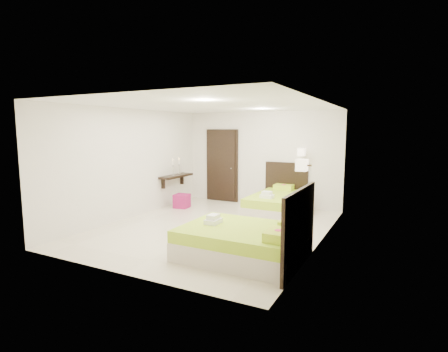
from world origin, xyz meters
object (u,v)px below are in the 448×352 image
at_px(bed_single, 275,202).
at_px(nightstand, 300,206).
at_px(ottoman, 182,201).
at_px(bed_double, 247,241).

bearing_deg(bed_single, nightstand, 29.89).
relative_size(nightstand, ottoman, 1.20).
height_order(bed_single, bed_double, bed_single).
relative_size(bed_double, ottoman, 5.27).
bearing_deg(ottoman, bed_double, -41.01).
distance_m(bed_double, nightstand, 3.49).
distance_m(nightstand, ottoman, 3.15).
bearing_deg(nightstand, ottoman, -154.56).
bearing_deg(ottoman, bed_single, 11.25).
xyz_separation_m(bed_single, ottoman, (-2.49, -0.50, -0.11)).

